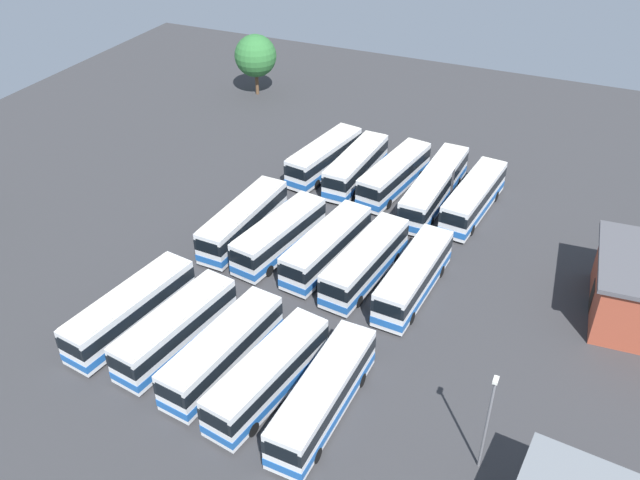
# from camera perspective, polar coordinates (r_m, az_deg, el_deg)

# --- Properties ---
(ground_plane) EXTENTS (106.37, 106.37, 0.00)m
(ground_plane) POSITION_cam_1_polar(r_m,az_deg,el_deg) (57.72, 0.33, -2.06)
(ground_plane) COLOR #333335
(bus_row0_slot0) EXTENTS (11.10, 4.29, 3.44)m
(bus_row0_slot0) POSITION_cam_1_polar(r_m,az_deg,el_deg) (70.82, 0.37, 7.04)
(bus_row0_slot0) COLOR silver
(bus_row0_slot0) RESTS_ON ground_plane
(bus_row0_slot1) EXTENTS (10.78, 3.09, 3.44)m
(bus_row0_slot1) POSITION_cam_1_polar(r_m,az_deg,el_deg) (69.07, 3.07, 6.24)
(bus_row0_slot1) COLOR silver
(bus_row0_slot1) RESTS_ON ground_plane
(bus_row0_slot2) EXTENTS (11.31, 4.25, 3.44)m
(bus_row0_slot2) POSITION_cam_1_polar(r_m,az_deg,el_deg) (67.86, 6.30, 5.53)
(bus_row0_slot2) COLOR silver
(bus_row0_slot2) RESTS_ON ground_plane
(bus_row0_slot3) EXTENTS (13.72, 3.17, 3.44)m
(bus_row0_slot3) POSITION_cam_1_polar(r_m,az_deg,el_deg) (66.24, 9.66, 4.47)
(bus_row0_slot3) COLOR silver
(bus_row0_slot3) RESTS_ON ground_plane
(bus_row0_slot4) EXTENTS (11.52, 3.78, 3.44)m
(bus_row0_slot4) POSITION_cam_1_polar(r_m,az_deg,el_deg) (65.19, 12.85, 3.54)
(bus_row0_slot4) COLOR silver
(bus_row0_slot4) RESTS_ON ground_plane
(bus_row1_slot0) EXTENTS (11.41, 3.10, 3.44)m
(bus_row1_slot0) POSITION_cam_1_polar(r_m,az_deg,el_deg) (60.48, -6.47, 1.65)
(bus_row1_slot0) COLOR silver
(bus_row1_slot0) RESTS_ON ground_plane
(bus_row1_slot1) EXTENTS (10.84, 4.27, 3.44)m
(bus_row1_slot1) POSITION_cam_1_polar(r_m,az_deg,el_deg) (58.24, -3.43, 0.43)
(bus_row1_slot1) COLOR silver
(bus_row1_slot1) RESTS_ON ground_plane
(bus_row1_slot2) EXTENTS (10.97, 4.05, 3.44)m
(bus_row1_slot2) POSITION_cam_1_polar(r_m,az_deg,el_deg) (56.72, 0.57, -0.54)
(bus_row1_slot2) COLOR silver
(bus_row1_slot2) RESTS_ON ground_plane
(bus_row1_slot3) EXTENTS (11.11, 3.89, 3.44)m
(bus_row1_slot3) POSITION_cam_1_polar(r_m,az_deg,el_deg) (55.07, 3.85, -1.81)
(bus_row1_slot3) COLOR silver
(bus_row1_slot3) RESTS_ON ground_plane
(bus_row1_slot4) EXTENTS (11.00, 3.35, 3.44)m
(bus_row1_slot4) POSITION_cam_1_polar(r_m,az_deg,el_deg) (53.88, 7.93, -3.03)
(bus_row1_slot4) COLOR silver
(bus_row1_slot4) RESTS_ON ground_plane
(bus_row2_slot0) EXTENTS (11.52, 4.17, 3.44)m
(bus_row2_slot0) POSITION_cam_1_polar(r_m,az_deg,el_deg) (52.07, -15.68, -5.69)
(bus_row2_slot0) COLOR silver
(bus_row2_slot0) RESTS_ON ground_plane
(bus_row2_slot1) EXTENTS (10.80, 4.11, 3.44)m
(bus_row2_slot1) POSITION_cam_1_polar(r_m,az_deg,el_deg) (49.67, -12.07, -7.31)
(bus_row2_slot1) COLOR silver
(bus_row2_slot1) RESTS_ON ground_plane
(bus_row2_slot2) EXTENTS (11.06, 3.93, 3.44)m
(bus_row2_slot2) POSITION_cam_1_polar(r_m,az_deg,el_deg) (47.40, -8.19, -9.20)
(bus_row2_slot2) COLOR silver
(bus_row2_slot2) RESTS_ON ground_plane
(bus_row2_slot3) EXTENTS (10.96, 4.30, 3.44)m
(bus_row2_slot3) POSITION_cam_1_polar(r_m,az_deg,el_deg) (45.42, -4.42, -11.27)
(bus_row2_slot3) COLOR silver
(bus_row2_slot3) RESTS_ON ground_plane
(bus_row2_slot4) EXTENTS (11.27, 2.99, 3.44)m
(bus_row2_slot4) POSITION_cam_1_polar(r_m,az_deg,el_deg) (44.06, 0.29, -12.94)
(bus_row2_slot4) COLOR silver
(bus_row2_slot4) RESTS_ON ground_plane
(lamp_post_by_building) EXTENTS (0.56, 0.28, 7.34)m
(lamp_post_by_building) POSITION_cam_1_polar(r_m,az_deg,el_deg) (40.86, 13.98, -14.50)
(lamp_post_by_building) COLOR slate
(lamp_post_by_building) RESTS_ON ground_plane
(tree_east_edge) EXTENTS (5.38, 5.38, 7.85)m
(tree_east_edge) POSITION_cam_1_polar(r_m,az_deg,el_deg) (89.93, -5.47, 15.22)
(tree_east_edge) COLOR brown
(tree_east_edge) RESTS_ON ground_plane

